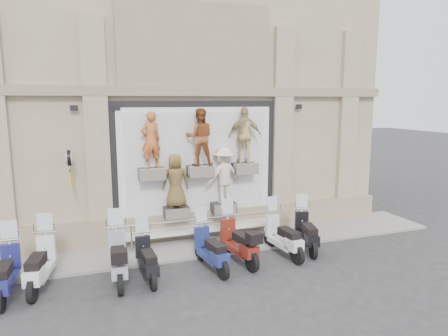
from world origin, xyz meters
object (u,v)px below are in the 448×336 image
at_px(scooter_f, 238,233).
at_px(scooter_a, 5,263).
at_px(scooter_c, 118,249).
at_px(scooter_g, 283,228).
at_px(scooter_h, 307,224).
at_px(scooter_d, 147,251).
at_px(scooter_e, 211,241).
at_px(clock_sign_bracket, 70,163).
at_px(scooter_b, 39,254).
at_px(guard_rail, 206,232).

bearing_deg(scooter_f, scooter_a, 173.16).
distance_m(scooter_c, scooter_f, 3.33).
relative_size(scooter_g, scooter_h, 1.03).
distance_m(scooter_d, scooter_h, 4.98).
relative_size(scooter_c, scooter_e, 1.08).
xyz_separation_m(clock_sign_bracket, scooter_d, (1.79, -2.24, -2.05)).
relative_size(scooter_b, scooter_f, 1.00).
xyz_separation_m(guard_rail, scooter_g, (1.95, -1.49, 0.36)).
bearing_deg(scooter_c, scooter_f, 4.49).
height_order(scooter_b, scooter_d, scooter_b).
relative_size(clock_sign_bracket, scooter_e, 0.52).
bearing_deg(scooter_d, clock_sign_bracket, 125.96).
distance_m(clock_sign_bracket, scooter_b, 2.79).
distance_m(scooter_c, scooter_e, 2.44).
distance_m(clock_sign_bracket, scooter_d, 3.52).
bearing_deg(scooter_a, scooter_d, -0.98).
bearing_deg(scooter_a, scooter_c, 1.02).
relative_size(clock_sign_bracket, scooter_f, 0.49).
height_order(scooter_a, scooter_d, scooter_a).
xyz_separation_m(scooter_a, scooter_e, (4.98, -0.11, -0.03)).
bearing_deg(scooter_a, clock_sign_bracket, 56.69).
bearing_deg(scooter_b, scooter_a, -151.62).
xyz_separation_m(clock_sign_bracket, scooter_b, (-0.76, -1.85, -1.95)).
xyz_separation_m(scooter_a, scooter_g, (7.31, 0.13, -0.00)).
height_order(guard_rail, clock_sign_bracket, clock_sign_bracket).
bearing_deg(scooter_c, scooter_e, 0.11).
height_order(scooter_d, scooter_e, scooter_e).
xyz_separation_m(scooter_c, scooter_d, (0.71, -0.12, -0.11)).
bearing_deg(clock_sign_bracket, scooter_b, -112.23).
bearing_deg(scooter_g, clock_sign_bracket, 155.91).
height_order(clock_sign_bracket, scooter_c, clock_sign_bracket).
xyz_separation_m(scooter_c, scooter_g, (4.77, 0.16, -0.04)).
distance_m(scooter_a, scooter_g, 7.31).
relative_size(clock_sign_bracket, scooter_h, 0.51).
bearing_deg(scooter_f, scooter_b, 170.57).
height_order(scooter_e, scooter_g, scooter_g).
distance_m(scooter_c, scooter_g, 4.77).
height_order(scooter_e, scooter_h, scooter_h).
bearing_deg(scooter_h, scooter_b, -164.73).
distance_m(clock_sign_bracket, scooter_c, 3.07).
relative_size(scooter_f, scooter_h, 1.06).
bearing_deg(scooter_f, scooter_g, -6.81).
xyz_separation_m(clock_sign_bracket, scooter_a, (-1.46, -2.10, -1.97)).
height_order(clock_sign_bracket, scooter_g, clock_sign_bracket).
bearing_deg(guard_rail, scooter_g, -37.50).
bearing_deg(scooter_e, guard_rail, 69.53).
distance_m(scooter_f, scooter_h, 2.35).
xyz_separation_m(guard_rail, clock_sign_bracket, (-3.90, 0.47, 2.34)).
xyz_separation_m(scooter_b, scooter_f, (5.17, -0.14, -0.00)).
height_order(guard_rail, scooter_e, scooter_e).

